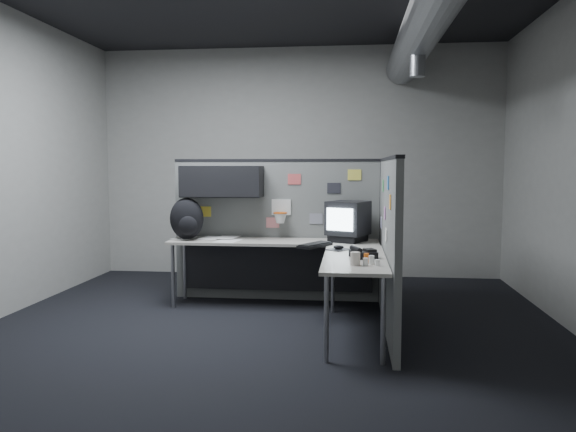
# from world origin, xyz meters

# --- Properties ---
(room) EXTENTS (5.62, 5.62, 3.22)m
(room) POSITION_xyz_m (0.56, 0.00, 2.10)
(room) COLOR black
(room) RESTS_ON ground
(partition_back) EXTENTS (2.44, 0.42, 1.63)m
(partition_back) POSITION_xyz_m (-0.25, 1.23, 1.00)
(partition_back) COLOR slate
(partition_back) RESTS_ON ground
(partition_right) EXTENTS (0.07, 2.23, 1.63)m
(partition_right) POSITION_xyz_m (1.10, 0.22, 0.82)
(partition_right) COLOR slate
(partition_right) RESTS_ON ground
(desk) EXTENTS (2.31, 2.11, 0.73)m
(desk) POSITION_xyz_m (0.15, 0.70, 0.61)
(desk) COLOR #A8A297
(desk) RESTS_ON ground
(monitor) EXTENTS (0.51, 0.51, 0.44)m
(monitor) POSITION_xyz_m (0.71, 1.00, 0.96)
(monitor) COLOR black
(monitor) RESTS_ON desk
(keyboard) EXTENTS (0.35, 0.45, 0.04)m
(keyboard) POSITION_xyz_m (0.38, 0.55, 0.75)
(keyboard) COLOR black
(keyboard) RESTS_ON desk
(mouse) EXTENTS (0.27, 0.28, 0.05)m
(mouse) POSITION_xyz_m (0.63, 0.36, 0.75)
(mouse) COLOR black
(mouse) RESTS_ON desk
(phone) EXTENTS (0.26, 0.27, 0.10)m
(phone) POSITION_xyz_m (0.85, -0.09, 0.77)
(phone) COLOR black
(phone) RESTS_ON desk
(bottles) EXTENTS (0.15, 0.16, 0.08)m
(bottles) POSITION_xyz_m (0.90, -0.45, 0.77)
(bottles) COLOR silver
(bottles) RESTS_ON desk
(cup) EXTENTS (0.09, 0.09, 0.11)m
(cup) POSITION_xyz_m (0.78, -0.50, 0.79)
(cup) COLOR beige
(cup) RESTS_ON desk
(papers) EXTENTS (0.82, 0.60, 0.01)m
(papers) POSITION_xyz_m (-0.80, 1.03, 0.74)
(papers) COLOR white
(papers) RESTS_ON desk
(backpack) EXTENTS (0.39, 0.35, 0.47)m
(backpack) POSITION_xyz_m (-1.08, 0.97, 0.96)
(backpack) COLOR black
(backpack) RESTS_ON desk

